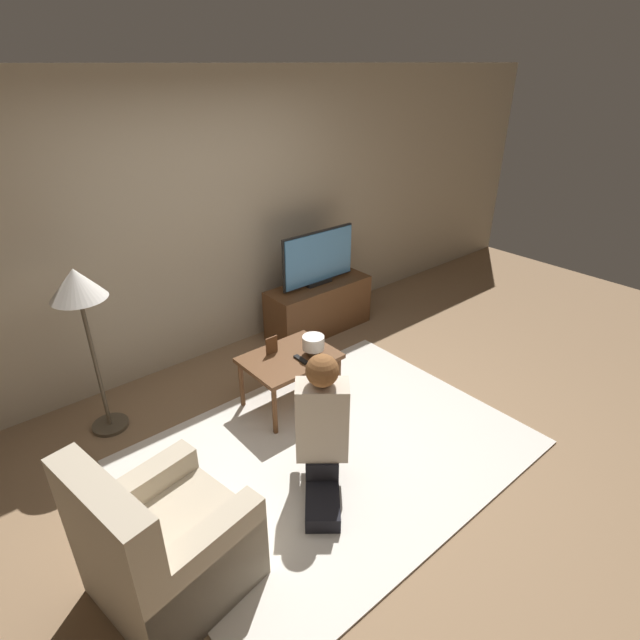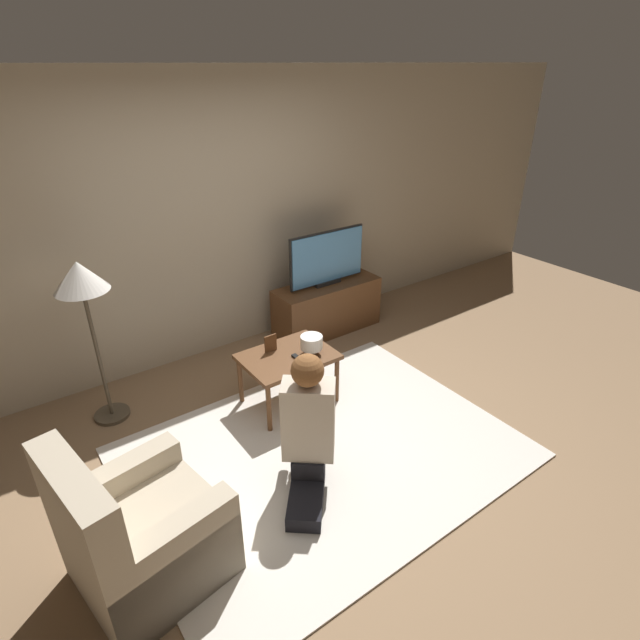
% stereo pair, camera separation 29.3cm
% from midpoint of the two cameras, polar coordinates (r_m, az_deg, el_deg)
% --- Properties ---
extents(ground_plane, '(10.00, 10.00, 0.00)m').
position_cam_midpoint_polar(ground_plane, '(3.87, 2.72, -15.01)').
color(ground_plane, '#896B4C').
extents(wall_back, '(10.00, 0.06, 2.60)m').
position_cam_midpoint_polar(wall_back, '(4.70, -11.92, 10.71)').
color(wall_back, tan).
rests_on(wall_back, ground_plane).
extents(rug, '(2.76, 2.07, 0.02)m').
position_cam_midpoint_polar(rug, '(3.86, 2.72, -14.92)').
color(rug, silver).
rests_on(rug, ground_plane).
extents(tv_stand, '(1.16, 0.41, 0.54)m').
position_cam_midpoint_polar(tv_stand, '(5.33, 2.38, 1.42)').
color(tv_stand, brown).
rests_on(tv_stand, ground_plane).
extents(tv, '(0.89, 0.08, 0.57)m').
position_cam_midpoint_polar(tv, '(5.11, 2.48, 7.08)').
color(tv, black).
rests_on(tv, tv_stand).
extents(coffee_table, '(0.74, 0.55, 0.47)m').
position_cam_midpoint_polar(coffee_table, '(4.11, -1.66, -4.72)').
color(coffee_table, brown).
rests_on(coffee_table, ground_plane).
extents(floor_lamp, '(0.39, 0.39, 1.36)m').
position_cam_midpoint_polar(floor_lamp, '(3.93, -23.64, 3.28)').
color(floor_lamp, '#4C4233').
rests_on(floor_lamp, ground_plane).
extents(armchair, '(0.84, 0.83, 0.96)m').
position_cam_midpoint_polar(armchair, '(3.06, -16.92, -22.77)').
color(armchair, '#B7A88E').
rests_on(armchair, ground_plane).
extents(person_kneeling, '(0.73, 0.81, 1.03)m').
position_cam_midpoint_polar(person_kneeling, '(3.28, 1.24, -11.88)').
color(person_kneeling, black).
rests_on(person_kneeling, rug).
extents(picture_frame, '(0.11, 0.01, 0.15)m').
position_cam_midpoint_polar(picture_frame, '(4.11, -3.65, -2.71)').
color(picture_frame, brown).
rests_on(picture_frame, coffee_table).
extents(table_lamp, '(0.18, 0.18, 0.17)m').
position_cam_midpoint_polar(table_lamp, '(4.04, 1.10, -2.74)').
color(table_lamp, '#4C3823').
rests_on(table_lamp, coffee_table).
extents(remote, '(0.04, 0.15, 0.02)m').
position_cam_midpoint_polar(remote, '(4.02, -0.41, -4.48)').
color(remote, black).
rests_on(remote, coffee_table).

